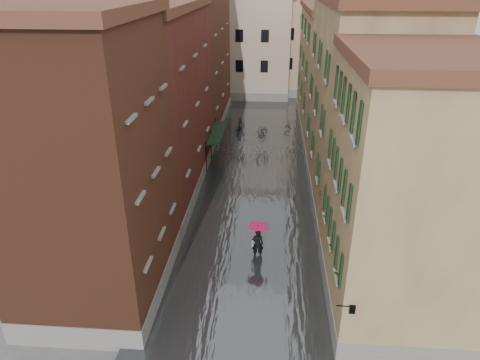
% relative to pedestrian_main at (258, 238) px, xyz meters
% --- Properties ---
extents(ground, '(120.00, 120.00, 0.00)m').
position_rel_pedestrian_main_xyz_m(ground, '(-0.52, -1.15, -1.29)').
color(ground, '#4E4F51').
rests_on(ground, ground).
extents(floodwater, '(10.00, 60.00, 0.20)m').
position_rel_pedestrian_main_xyz_m(floodwater, '(-0.52, 11.85, -1.19)').
color(floodwater, '#404346').
rests_on(floodwater, ground).
extents(building_left_near, '(6.00, 8.00, 13.00)m').
position_rel_pedestrian_main_xyz_m(building_left_near, '(-7.52, -3.15, 5.21)').
color(building_left_near, brown).
rests_on(building_left_near, ground).
extents(building_left_mid, '(6.00, 14.00, 12.50)m').
position_rel_pedestrian_main_xyz_m(building_left_mid, '(-7.52, 7.85, 4.96)').
color(building_left_mid, '#5D2A1D').
rests_on(building_left_mid, ground).
extents(building_left_far, '(6.00, 16.00, 14.00)m').
position_rel_pedestrian_main_xyz_m(building_left_far, '(-7.52, 22.85, 5.71)').
color(building_left_far, brown).
rests_on(building_left_far, ground).
extents(building_right_near, '(6.00, 8.00, 11.50)m').
position_rel_pedestrian_main_xyz_m(building_right_near, '(6.48, -3.15, 4.46)').
color(building_right_near, '#936E4C').
rests_on(building_right_near, ground).
extents(building_right_mid, '(6.00, 14.00, 13.00)m').
position_rel_pedestrian_main_xyz_m(building_right_mid, '(6.48, 7.85, 5.21)').
color(building_right_mid, tan).
rests_on(building_right_mid, ground).
extents(building_right_far, '(6.00, 16.00, 11.50)m').
position_rel_pedestrian_main_xyz_m(building_right_far, '(6.48, 22.85, 4.46)').
color(building_right_far, '#936E4C').
rests_on(building_right_far, ground).
extents(building_end_cream, '(12.00, 9.00, 13.00)m').
position_rel_pedestrian_main_xyz_m(building_end_cream, '(-3.52, 36.85, 5.21)').
color(building_end_cream, '#C5B09D').
rests_on(building_end_cream, ground).
extents(building_end_pink, '(10.00, 9.00, 12.00)m').
position_rel_pedestrian_main_xyz_m(building_end_pink, '(5.48, 38.85, 4.71)').
color(building_end_pink, tan).
rests_on(building_end_pink, ground).
extents(awning_near, '(1.09, 2.89, 2.80)m').
position_rel_pedestrian_main_xyz_m(awning_near, '(-4.01, 12.20, 1.18)').
color(awning_near, black).
rests_on(awning_near, ground).
extents(awning_far, '(1.09, 3.31, 2.80)m').
position_rel_pedestrian_main_xyz_m(awning_far, '(-4.00, 15.12, 1.19)').
color(awning_far, black).
rests_on(awning_far, ground).
extents(wall_lantern, '(0.71, 0.22, 0.35)m').
position_rel_pedestrian_main_xyz_m(wall_lantern, '(3.81, -7.15, 1.72)').
color(wall_lantern, black).
rests_on(wall_lantern, ground).
extents(window_planters, '(0.59, 8.17, 0.84)m').
position_rel_pedestrian_main_xyz_m(window_planters, '(3.60, -1.95, 2.22)').
color(window_planters, '#9E3933').
rests_on(window_planters, ground).
extents(pedestrian_main, '(1.06, 1.06, 2.06)m').
position_rel_pedestrian_main_xyz_m(pedestrian_main, '(0.00, 0.00, 0.00)').
color(pedestrian_main, black).
rests_on(pedestrian_main, ground).
extents(pedestrian_far, '(0.73, 0.58, 1.50)m').
position_rel_pedestrian_main_xyz_m(pedestrian_far, '(-2.55, 21.24, -0.54)').
color(pedestrian_far, black).
rests_on(pedestrian_far, ground).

